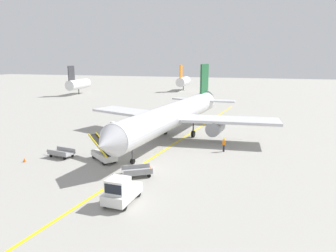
{
  "coord_description": "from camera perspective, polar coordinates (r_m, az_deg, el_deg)",
  "views": [
    {
      "loc": [
        11.09,
        -29.07,
        11.27
      ],
      "look_at": [
        0.53,
        9.3,
        2.5
      ],
      "focal_mm": 33.48,
      "sensor_mm": 36.0,
      "label": 1
    }
  ],
  "objects": [
    {
      "name": "belt_loader_forward_hold",
      "position": [
        35.67,
        -11.67,
        -4.94
      ],
      "size": [
        4.68,
        4.1,
        2.59
      ],
      "color": "silver",
      "rests_on": "ground"
    },
    {
      "name": "baggage_cart_loaded",
      "position": [
        30.62,
        -5.69,
        -8.29
      ],
      "size": [
        3.64,
        2.77,
        0.94
      ],
      "color": "#A5A5A8",
      "rests_on": "ground"
    },
    {
      "name": "taxi_line_yellow",
      "position": [
        37.41,
        -1.75,
        -5.11
      ],
      "size": [
        11.83,
        79.21,
        0.01
      ],
      "primitive_type": "cube",
      "rotation": [
        0.0,
        0.0,
        -0.14
      ],
      "color": "yellow",
      "rests_on": "ground"
    },
    {
      "name": "ground_crew_marshaller",
      "position": [
        38.65,
        10.14,
        -3.32
      ],
      "size": [
        0.36,
        0.24,
        1.7
      ],
      "color": "#26262D",
      "rests_on": "ground"
    },
    {
      "name": "distant_aircraft_mid_left",
      "position": [
        108.74,
        2.8,
        8.17
      ],
      "size": [
        3.0,
        10.1,
        8.8
      ],
      "color": "silver",
      "rests_on": "ground"
    },
    {
      "name": "safety_cone_nose_right",
      "position": [
        32.65,
        -3.41,
        -7.38
      ],
      "size": [
        0.36,
        0.36,
        0.44
      ],
      "primitive_type": "cone",
      "color": "orange",
      "rests_on": "ground"
    },
    {
      "name": "safety_cone_nose_left",
      "position": [
        38.04,
        -24.65,
        -5.63
      ],
      "size": [
        0.36,
        0.36,
        0.44
      ],
      "primitive_type": "cone",
      "color": "orange",
      "rests_on": "ground"
    },
    {
      "name": "baggage_tug_near_wing",
      "position": [
        46.38,
        -9.27,
        -0.62
      ],
      "size": [
        2.09,
        2.71,
        2.1
      ],
      "color": "silver",
      "rests_on": "ground"
    },
    {
      "name": "airliner",
      "position": [
        43.9,
        1.33,
        2.12
      ],
      "size": [
        28.31,
        35.29,
        10.1
      ],
      "color": "silver",
      "rests_on": "ground"
    },
    {
      "name": "safety_cone_wingtip_left",
      "position": [
        47.52,
        -11.83,
        -1.29
      ],
      "size": [
        0.36,
        0.36,
        0.44
      ],
      "primitive_type": "cone",
      "color": "orange",
      "rests_on": "ground"
    },
    {
      "name": "ground_plane",
      "position": [
        33.09,
        -5.21,
        -7.54
      ],
      "size": [
        300.0,
        300.0,
        0.0
      ],
      "primitive_type": "plane",
      "color": "#9E9B93"
    },
    {
      "name": "distant_aircraft_far_left",
      "position": [
        100.72,
        -16.04,
        7.37
      ],
      "size": [
        3.0,
        10.1,
        8.8
      ],
      "color": "silver",
      "rests_on": "ground"
    },
    {
      "name": "baggage_cart_empty_trailing",
      "position": [
        38.19,
        -18.84,
        -4.69
      ],
      "size": [
        3.84,
        2.03,
        0.94
      ],
      "color": "#A5A5A8",
      "rests_on": "ground"
    },
    {
      "name": "pushback_tug",
      "position": [
        25.35,
        -8.57,
        -11.63
      ],
      "size": [
        2.16,
        3.73,
        2.2
      ],
      "color": "silver",
      "rests_on": "ground"
    }
  ]
}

